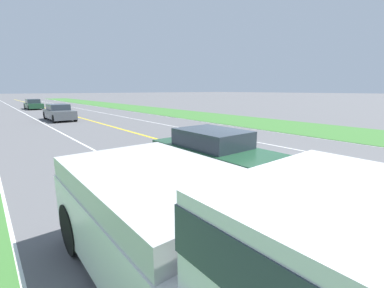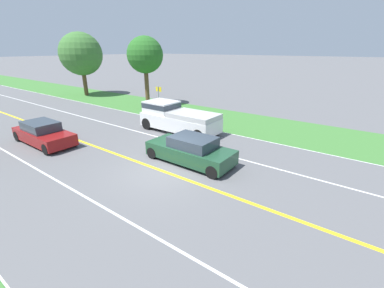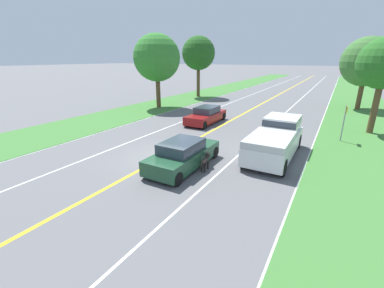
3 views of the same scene
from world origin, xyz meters
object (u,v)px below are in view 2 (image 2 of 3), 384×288
ego_car (191,150)px  oncoming_car (43,134)px  street_sign (159,96)px  roadside_tree_right_near (145,55)px  dog (199,146)px  roadside_tree_right_far (81,54)px  pickup_truck (177,117)px

ego_car → oncoming_car: (-3.17, 8.82, -0.01)m
oncoming_car → street_sign: 10.01m
ego_car → roadside_tree_right_near: (8.60, 11.97, 4.19)m
dog → oncoming_car: oncoming_car is taller
dog → roadside_tree_right_far: roadside_tree_right_far is taller
dog → ego_car: bearing=-176.0°
dog → roadside_tree_right_far: bearing=63.8°
roadside_tree_right_near → roadside_tree_right_far: roadside_tree_right_far is taller
ego_car → dog: ego_car is taller
pickup_truck → roadside_tree_right_near: size_ratio=0.86×
roadside_tree_right_near → oncoming_car: bearing=-165.0°
dog → oncoming_car: bearing=108.1°
ego_car → pickup_truck: (3.61, 3.94, 0.35)m
ego_car → street_sign: (6.81, 8.67, 0.85)m
dog → street_sign: 10.21m
ego_car → dog: (1.13, 0.25, -0.17)m
pickup_truck → street_sign: street_sign is taller
ego_car → roadside_tree_right_far: (8.15, 22.27, 4.18)m
dog → roadside_tree_right_far: (7.02, 22.02, 4.34)m
ego_car → roadside_tree_right_far: bearing=69.9°
dog → roadside_tree_right_far: 23.52m
dog → street_sign: bearing=47.5°
dog → oncoming_car: (-4.29, 8.57, 0.15)m
oncoming_car → street_sign: bearing=179.1°
oncoming_car → pickup_truck: bearing=144.3°
street_sign → roadside_tree_right_far: bearing=84.4°
roadside_tree_right_far → street_sign: bearing=-95.6°
street_sign → dog: bearing=-124.0°
pickup_truck → street_sign: size_ratio=2.41×
dog → pickup_truck: size_ratio=0.22×
dog → pickup_truck: 4.48m
ego_car → oncoming_car: 9.37m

